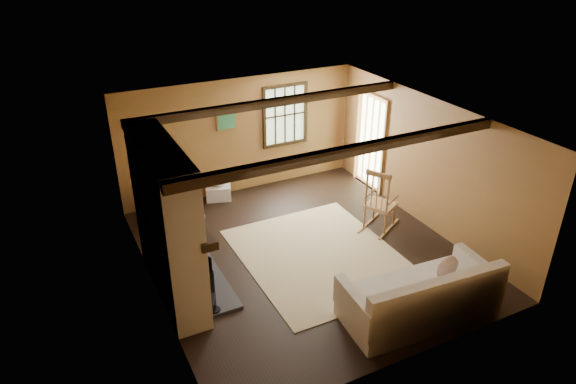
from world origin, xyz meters
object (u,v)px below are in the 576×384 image
fireplace (169,228)px  laundry_basket (218,192)px  sofa (421,299)px  armchair (173,201)px  rocking_chair (380,204)px

fireplace → laundry_basket: fireplace is taller
sofa → armchair: 4.92m
rocking_chair → laundry_basket: 3.33m
rocking_chair → laundry_basket: bearing=12.8°
fireplace → rocking_chair: size_ratio=1.99×
sofa → laundry_basket: sofa is taller
fireplace → armchair: bearing=75.0°
armchair → fireplace: bearing=21.1°
rocking_chair → sofa: 2.49m
laundry_basket → armchair: armchair is taller
armchair → sofa: bearing=64.8°
fireplace → sofa: bearing=-36.7°
rocking_chair → sofa: size_ratio=0.53×
laundry_basket → armchair: bearing=-157.9°
rocking_chair → armchair: size_ratio=1.38×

